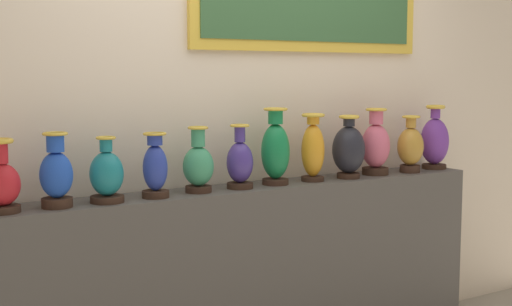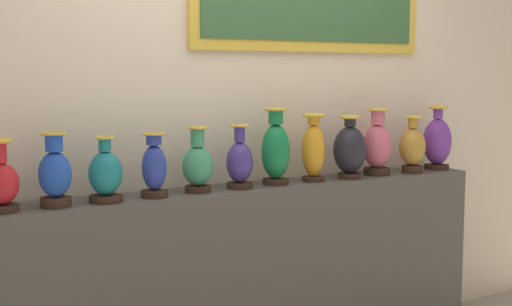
{
  "view_description": "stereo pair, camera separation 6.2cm",
  "coord_description": "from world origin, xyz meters",
  "px_view_note": "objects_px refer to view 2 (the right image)",
  "views": [
    {
      "loc": [
        -2.0,
        -3.18,
        1.6
      ],
      "look_at": [
        0.0,
        0.0,
        1.18
      ],
      "focal_mm": 49.68,
      "sensor_mm": 36.0,
      "label": 1
    },
    {
      "loc": [
        -1.94,
        -3.22,
        1.6
      ],
      "look_at": [
        0.0,
        0.0,
        1.18
      ],
      "focal_mm": 49.68,
      "sensor_mm": 36.0,
      "label": 2
    }
  ],
  "objects_px": {
    "vase_jade": "(198,165)",
    "vase_onyx": "(350,150)",
    "vase_emerald": "(276,150)",
    "vase_rose": "(377,146)",
    "vase_cobalt": "(154,168)",
    "vase_indigo": "(240,162)",
    "vase_crimson": "(1,183)",
    "vase_violet": "(437,141)",
    "vase_teal": "(105,175)",
    "vase_sapphire": "(55,174)",
    "vase_ochre": "(412,147)",
    "vase_amber": "(313,149)"
  },
  "relations": [
    {
      "from": "vase_emerald",
      "to": "vase_rose",
      "type": "distance_m",
      "value": 0.72
    },
    {
      "from": "vase_ochre",
      "to": "vase_onyx",
      "type": "bearing_deg",
      "value": 178.53
    },
    {
      "from": "vase_crimson",
      "to": "vase_cobalt",
      "type": "bearing_deg",
      "value": -0.19
    },
    {
      "from": "vase_jade",
      "to": "vase_amber",
      "type": "relative_size",
      "value": 0.88
    },
    {
      "from": "vase_jade",
      "to": "vase_onyx",
      "type": "relative_size",
      "value": 0.92
    },
    {
      "from": "vase_rose",
      "to": "vase_violet",
      "type": "bearing_deg",
      "value": 0.03
    },
    {
      "from": "vase_cobalt",
      "to": "vase_violet",
      "type": "distance_m",
      "value": 1.93
    },
    {
      "from": "vase_crimson",
      "to": "vase_jade",
      "type": "xyz_separation_m",
      "value": [
        0.96,
        0.02,
        0.01
      ]
    },
    {
      "from": "vase_ochre",
      "to": "vase_teal",
      "type": "bearing_deg",
      "value": 179.73
    },
    {
      "from": "vase_onyx",
      "to": "vase_indigo",
      "type": "bearing_deg",
      "value": 178.6
    },
    {
      "from": "vase_cobalt",
      "to": "vase_jade",
      "type": "relative_size",
      "value": 0.95
    },
    {
      "from": "vase_sapphire",
      "to": "vase_indigo",
      "type": "height_order",
      "value": "vase_sapphire"
    },
    {
      "from": "vase_crimson",
      "to": "vase_sapphire",
      "type": "bearing_deg",
      "value": -0.62
    },
    {
      "from": "vase_cobalt",
      "to": "vase_jade",
      "type": "height_order",
      "value": "vase_jade"
    },
    {
      "from": "vase_onyx",
      "to": "vase_jade",
      "type": "bearing_deg",
      "value": 178.62
    },
    {
      "from": "vase_teal",
      "to": "vase_cobalt",
      "type": "bearing_deg",
      "value": -0.12
    },
    {
      "from": "vase_teal",
      "to": "vase_violet",
      "type": "xyz_separation_m",
      "value": [
        2.18,
        0.03,
        0.05
      ]
    },
    {
      "from": "vase_crimson",
      "to": "vase_indigo",
      "type": "height_order",
      "value": "vase_indigo"
    },
    {
      "from": "vase_rose",
      "to": "vase_onyx",
      "type": "bearing_deg",
      "value": -172.66
    },
    {
      "from": "vase_indigo",
      "to": "vase_amber",
      "type": "xyz_separation_m",
      "value": [
        0.48,
        0.0,
        0.04
      ]
    },
    {
      "from": "vase_violet",
      "to": "vase_ochre",
      "type": "bearing_deg",
      "value": -170.41
    },
    {
      "from": "vase_sapphire",
      "to": "vase_jade",
      "type": "bearing_deg",
      "value": 2.1
    },
    {
      "from": "vase_teal",
      "to": "vase_jade",
      "type": "height_order",
      "value": "vase_jade"
    },
    {
      "from": "vase_teal",
      "to": "vase_onyx",
      "type": "xyz_separation_m",
      "value": [
        1.45,
        0.0,
        0.04
      ]
    },
    {
      "from": "vase_crimson",
      "to": "vase_violet",
      "type": "height_order",
      "value": "vase_violet"
    },
    {
      "from": "vase_crimson",
      "to": "vase_sapphire",
      "type": "relative_size",
      "value": 0.95
    },
    {
      "from": "vase_jade",
      "to": "vase_indigo",
      "type": "distance_m",
      "value": 0.24
    },
    {
      "from": "vase_amber",
      "to": "vase_onyx",
      "type": "relative_size",
      "value": 1.04
    },
    {
      "from": "vase_indigo",
      "to": "vase_onyx",
      "type": "relative_size",
      "value": 0.93
    },
    {
      "from": "vase_crimson",
      "to": "vase_rose",
      "type": "distance_m",
      "value": 2.16
    },
    {
      "from": "vase_cobalt",
      "to": "vase_ochre",
      "type": "xyz_separation_m",
      "value": [
        1.68,
        -0.01,
        0.01
      ]
    },
    {
      "from": "vase_emerald",
      "to": "vase_rose",
      "type": "xyz_separation_m",
      "value": [
        0.72,
        0.0,
        -0.01
      ]
    },
    {
      "from": "vase_cobalt",
      "to": "vase_onyx",
      "type": "xyz_separation_m",
      "value": [
        1.21,
        0.0,
        0.02
      ]
    },
    {
      "from": "vase_crimson",
      "to": "vase_emerald",
      "type": "distance_m",
      "value": 1.44
    },
    {
      "from": "vase_emerald",
      "to": "vase_indigo",
      "type": "bearing_deg",
      "value": -177.3
    },
    {
      "from": "vase_rose",
      "to": "vase_ochre",
      "type": "relative_size",
      "value": 1.14
    },
    {
      "from": "vase_cobalt",
      "to": "vase_violet",
      "type": "relative_size",
      "value": 0.79
    },
    {
      "from": "vase_cobalt",
      "to": "vase_onyx",
      "type": "height_order",
      "value": "vase_onyx"
    },
    {
      "from": "vase_jade",
      "to": "vase_emerald",
      "type": "height_order",
      "value": "vase_emerald"
    },
    {
      "from": "vase_amber",
      "to": "vase_rose",
      "type": "distance_m",
      "value": 0.47
    },
    {
      "from": "vase_sapphire",
      "to": "vase_ochre",
      "type": "height_order",
      "value": "vase_ochre"
    },
    {
      "from": "vase_teal",
      "to": "vase_cobalt",
      "type": "height_order",
      "value": "vase_cobalt"
    },
    {
      "from": "vase_cobalt",
      "to": "vase_indigo",
      "type": "relative_size",
      "value": 0.94
    },
    {
      "from": "vase_crimson",
      "to": "vase_sapphire",
      "type": "xyz_separation_m",
      "value": [
        0.23,
        -0.0,
        0.02
      ]
    },
    {
      "from": "vase_emerald",
      "to": "vase_jade",
      "type": "bearing_deg",
      "value": -179.35
    },
    {
      "from": "vase_teal",
      "to": "vase_amber",
      "type": "height_order",
      "value": "vase_amber"
    },
    {
      "from": "vase_rose",
      "to": "vase_indigo",
      "type": "bearing_deg",
      "value": -179.26
    },
    {
      "from": "vase_indigo",
      "to": "vase_amber",
      "type": "distance_m",
      "value": 0.48
    },
    {
      "from": "vase_teal",
      "to": "vase_violet",
      "type": "relative_size",
      "value": 0.77
    },
    {
      "from": "vase_teal",
      "to": "vase_indigo",
      "type": "relative_size",
      "value": 0.92
    }
  ]
}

